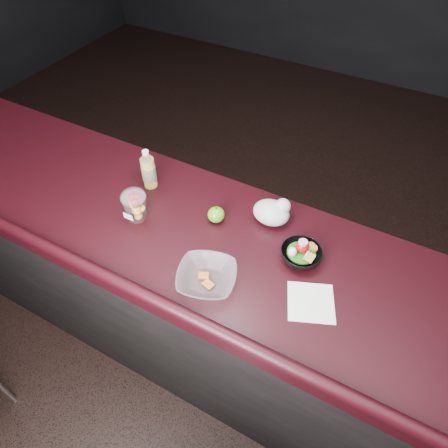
% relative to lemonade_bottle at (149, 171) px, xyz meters
% --- Properties ---
extents(ground, '(8.00, 8.00, 0.00)m').
position_rel_lemonade_bottle_xyz_m(ground, '(0.37, -0.45, -1.10)').
color(ground, black).
rests_on(ground, ground).
extents(room_shell, '(8.00, 8.00, 8.00)m').
position_rel_lemonade_bottle_xyz_m(room_shell, '(0.37, -0.45, 0.73)').
color(room_shell, black).
rests_on(room_shell, ground).
extents(counter, '(4.06, 0.71, 1.02)m').
position_rel_lemonade_bottle_xyz_m(counter, '(0.37, -0.15, -0.59)').
color(counter, black).
rests_on(counter, ground).
extents(lemonade_bottle, '(0.06, 0.06, 0.19)m').
position_rel_lemonade_bottle_xyz_m(lemonade_bottle, '(0.00, 0.00, 0.00)').
color(lemonade_bottle, gold).
rests_on(lemonade_bottle, counter).
extents(fruit_cup, '(0.10, 0.10, 0.15)m').
position_rel_lemonade_bottle_xyz_m(fruit_cup, '(0.07, -0.19, -0.00)').
color(fruit_cup, white).
rests_on(fruit_cup, counter).
extents(green_apple, '(0.07, 0.07, 0.07)m').
position_rel_lemonade_bottle_xyz_m(green_apple, '(0.37, -0.05, -0.05)').
color(green_apple, '#37790D').
rests_on(green_apple, counter).
extents(plastic_bag, '(0.15, 0.13, 0.11)m').
position_rel_lemonade_bottle_xyz_m(plastic_bag, '(0.57, 0.06, -0.03)').
color(plastic_bag, silver).
rests_on(plastic_bag, counter).
extents(snack_bowl, '(0.20, 0.20, 0.09)m').
position_rel_lemonade_bottle_xyz_m(snack_bowl, '(0.75, -0.08, -0.05)').
color(snack_bowl, black).
rests_on(snack_bowl, counter).
extents(takeout_bowl, '(0.27, 0.27, 0.05)m').
position_rel_lemonade_bottle_xyz_m(takeout_bowl, '(0.49, -0.34, -0.05)').
color(takeout_bowl, silver).
rests_on(takeout_bowl, counter).
extents(paper_napkin, '(0.21, 0.21, 0.00)m').
position_rel_lemonade_bottle_xyz_m(paper_napkin, '(0.85, -0.24, -0.08)').
color(paper_napkin, white).
rests_on(paper_napkin, counter).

